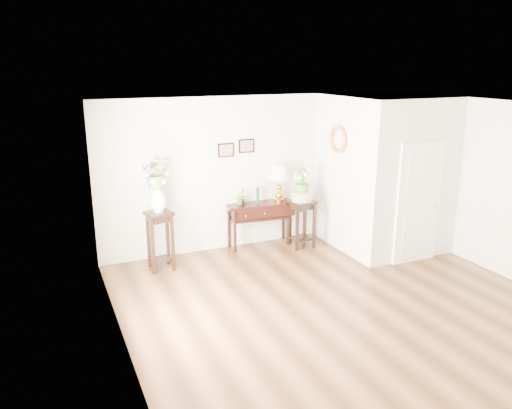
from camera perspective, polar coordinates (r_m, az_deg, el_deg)
floor at (r=7.51m, az=9.06°, el=-10.87°), size 6.00×5.50×0.02m
ceiling at (r=6.74m, az=10.10°, el=10.93°), size 6.00×5.50×0.02m
wall_back at (r=9.34m, az=0.29°, el=3.80°), size 6.00×0.02×2.80m
wall_front at (r=5.08m, az=26.92°, el=-8.57°), size 6.00×0.02×2.80m
wall_left at (r=5.96m, az=-15.44°, el=-3.86°), size 0.02×5.50×2.80m
wall_right at (r=8.97m, az=25.82°, el=1.69°), size 0.02×5.50×2.80m
partition at (r=9.59m, az=14.28°, el=3.64°), size 1.80×1.95×2.80m
door at (r=8.93m, az=18.04°, el=0.14°), size 0.90×0.05×2.10m
art_print_left at (r=8.99m, az=-3.46°, el=6.23°), size 0.30×0.02×0.25m
art_print_right at (r=9.13m, az=-1.10°, el=6.72°), size 0.30×0.02×0.25m
wall_ornament at (r=9.04m, az=9.32°, el=7.38°), size 0.07×0.51×0.51m
console_table at (r=9.42m, az=0.46°, el=-2.28°), size 1.30×0.56×0.84m
table_lamp at (r=9.37m, az=2.68°, el=2.51°), size 0.54×0.54×0.71m
green_vase at (r=9.23m, az=0.21°, el=1.17°), size 0.08×0.08×0.30m
potted_plant at (r=9.11m, az=-1.70°, el=0.92°), size 0.22×0.19×0.33m
plant_stand_a at (r=8.48m, az=-10.88°, el=-4.08°), size 0.47×0.47×1.00m
porcelain_vase at (r=8.26m, az=-11.14°, el=0.66°), size 0.26×0.26×0.44m
lily_arrangement at (r=8.16m, az=-11.30°, el=3.69°), size 0.50×0.44×0.54m
plant_stand_b at (r=9.41m, az=5.17°, el=-2.18°), size 0.48×0.48×0.89m
ceramic_bowl at (r=9.26m, az=5.25°, el=0.92°), size 0.44×0.44×0.17m
narcissus at (r=9.19m, az=5.30°, el=2.66°), size 0.35×0.35×0.50m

